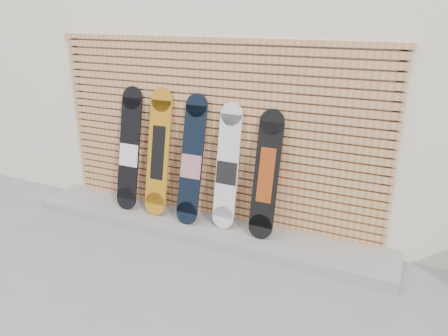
{
  "coord_description": "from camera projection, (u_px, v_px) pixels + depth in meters",
  "views": [
    {
      "loc": [
        2.11,
        -3.57,
        2.58
      ],
      "look_at": [
        0.11,
        0.75,
        0.85
      ],
      "focal_mm": 35.0,
      "sensor_mm": 36.0,
      "label": 1
    }
  ],
  "objects": [
    {
      "name": "ground",
      "position": [
        186.0,
        261.0,
        4.76
      ],
      "size": [
        80.0,
        80.0,
        0.0
      ],
      "primitive_type": "plane",
      "color": "gray",
      "rests_on": "ground"
    },
    {
      "name": "concrete_step",
      "position": [
        203.0,
        227.0,
        5.38
      ],
      "size": [
        4.6,
        0.7,
        0.12
      ],
      "primitive_type": "cube",
      "color": "gray",
      "rests_on": "ground"
    },
    {
      "name": "snowboard_4",
      "position": [
        266.0,
        175.0,
        4.88
      ],
      "size": [
        0.29,
        0.36,
        1.44
      ],
      "color": "black",
      "rests_on": "concrete_step"
    },
    {
      "name": "snowboard_2",
      "position": [
        192.0,
        161.0,
        5.22
      ],
      "size": [
        0.28,
        0.4,
        1.54
      ],
      "color": "black",
      "rests_on": "concrete_step"
    },
    {
      "name": "slat_wall",
      "position": [
        212.0,
        131.0,
        5.24
      ],
      "size": [
        4.26,
        0.08,
        2.29
      ],
      "color": "tan",
      "rests_on": "ground"
    },
    {
      "name": "snowboard_3",
      "position": [
        227.0,
        168.0,
        5.09
      ],
      "size": [
        0.27,
        0.31,
        1.48
      ],
      "color": "silver",
      "rests_on": "concrete_step"
    },
    {
      "name": "building",
      "position": [
        319.0,
        62.0,
        6.93
      ],
      "size": [
        12.0,
        5.0,
        3.6
      ],
      "primitive_type": "cube",
      "color": "silver",
      "rests_on": "ground"
    },
    {
      "name": "snowboard_1",
      "position": [
        158.0,
        153.0,
        5.42
      ],
      "size": [
        0.3,
        0.36,
        1.58
      ],
      "color": "#B17012",
      "rests_on": "concrete_step"
    },
    {
      "name": "snowboard_0",
      "position": [
        129.0,
        150.0,
        5.6
      ],
      "size": [
        0.3,
        0.37,
        1.56
      ],
      "color": "black",
      "rests_on": "concrete_step"
    }
  ]
}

